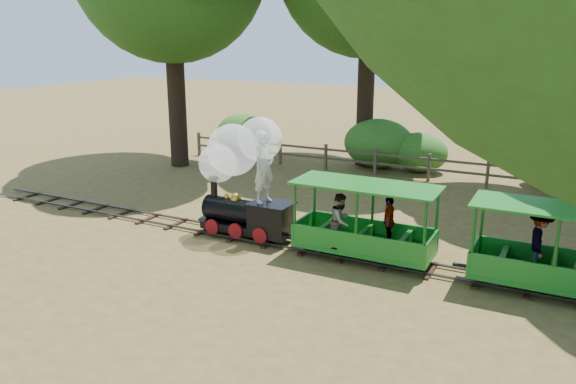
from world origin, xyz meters
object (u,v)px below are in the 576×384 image
at_px(carriage_front, 362,228).
at_px(fence, 402,163).
at_px(carriage_rear, 554,256).
at_px(locomotive, 241,169).

bearing_deg(carriage_front, fence, 99.79).
xyz_separation_m(carriage_front, carriage_rear, (4.00, 0.10, 0.02)).
height_order(carriage_front, fence, carriage_front).
bearing_deg(carriage_rear, locomotive, 179.93).
bearing_deg(fence, locomotive, -103.63).
xyz_separation_m(locomotive, carriage_front, (3.31, -0.11, -1.03)).
bearing_deg(carriage_front, locomotive, 178.18).
relative_size(carriage_front, fence, 0.18).
height_order(carriage_rear, fence, carriage_rear).
height_order(locomotive, carriage_front, locomotive).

